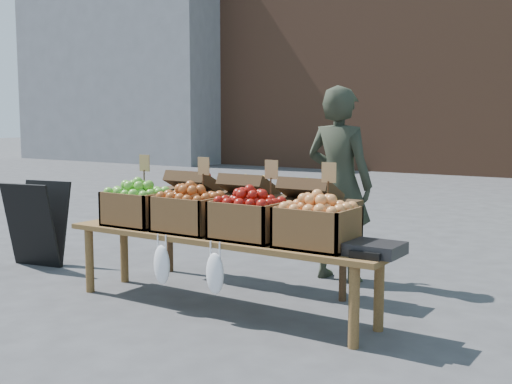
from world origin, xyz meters
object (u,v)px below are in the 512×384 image
Objects in this scene: back_table at (249,226)px; crate_russet_pears at (191,214)px; display_bench at (220,273)px; chalkboard_sign at (37,223)px; crate_red_apples at (250,220)px; crate_green_apples at (317,227)px; crate_golden_apples at (138,208)px; vendor at (339,184)px; weighing_scale at (375,249)px.

back_table reaches higher than crate_russet_pears.
crate_russet_pears reaches higher than display_bench.
crate_red_apples is (2.65, -0.20, 0.29)m from chalkboard_sign.
chalkboard_sign is 0.31× the size of display_bench.
crate_green_apples is at bearing -34.53° from back_table.
crate_golden_apples reaches higher than display_bench.
chalkboard_sign is 2.22m from back_table.
crate_golden_apples is at bearing -18.26° from chalkboard_sign.
chalkboard_sign is at bearing 25.78° from vendor.
back_table is at bearing 145.47° from crate_green_apples.
display_bench is (-0.34, -1.32, -0.58)m from vendor.
chalkboard_sign is 1.68× the size of crate_russet_pears.
chalkboard_sign is at bearing 172.73° from crate_golden_apples.
weighing_scale is (0.91, -1.32, -0.25)m from vendor.
crate_green_apples is at bearing 180.00° from weighing_scale.
back_table is at bearing 124.58° from crate_red_apples.
crate_red_apples is at bearing 90.47° from vendor.
vendor is 1.33m from crate_red_apples.
back_table is (2.16, 0.52, 0.10)m from chalkboard_sign.
crate_russet_pears is at bearing -94.26° from back_table.
crate_green_apples is (1.65, 0.00, 0.00)m from crate_golden_apples.
chalkboard_sign reaches higher than display_bench.
crate_green_apples is at bearing 0.00° from crate_golden_apples.
vendor reaches higher than crate_russet_pears.
crate_red_apples is 1.47× the size of weighing_scale.
display_bench is at bearing 78.85° from vendor.
crate_red_apples is 0.55m from crate_green_apples.
crate_green_apples is (0.55, 0.00, 0.00)m from crate_red_apples.
crate_red_apples is (0.50, -0.72, 0.19)m from back_table.
crate_green_apples is at bearing 0.00° from crate_red_apples.
crate_golden_apples is at bearing 180.00° from crate_red_apples.
back_table is 4.20× the size of crate_red_apples.
back_table is at bearing 153.93° from weighing_scale.
crate_green_apples reaches higher than chalkboard_sign.
crate_russet_pears is at bearing 180.00° from weighing_scale.
chalkboard_sign is 0.40× the size of back_table.
crate_red_apples is at bearing 180.00° from crate_green_apples.
display_bench is at bearing -15.75° from chalkboard_sign.
back_table reaches higher than crate_green_apples.
back_table is 6.18× the size of weighing_scale.
weighing_scale is (0.97, 0.00, -0.10)m from crate_red_apples.
back_table is at bearing 50.02° from crate_golden_apples.
crate_golden_apples is 1.00× the size of crate_red_apples.
vendor is 2.06× the size of chalkboard_sign.
crate_red_apples is at bearing -15.26° from chalkboard_sign.
weighing_scale is (2.08, 0.00, -0.10)m from crate_golden_apples.
crate_red_apples and crate_green_apples have the same top height.
crate_golden_apples and crate_red_apples have the same top height.
vendor is 3.45× the size of crate_green_apples.
back_table reaches higher than chalkboard_sign.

